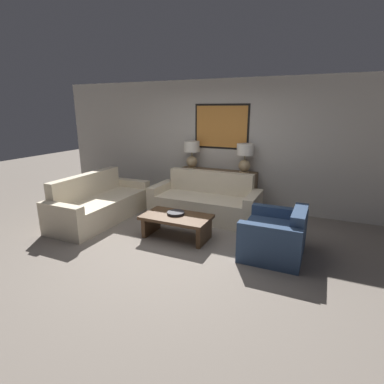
{
  "coord_description": "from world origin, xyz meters",
  "views": [
    {
      "loc": [
        2.07,
        -3.61,
        2.05
      ],
      "look_at": [
        -0.01,
        0.99,
        0.65
      ],
      "focal_mm": 28.0,
      "sensor_mm": 36.0,
      "label": 1
    }
  ],
  "objects_px": {
    "couch_by_side": "(100,205)",
    "decorative_bowl": "(176,213)",
    "table_lamp_right": "(245,156)",
    "couch_by_back_wall": "(205,203)",
    "table_lamp_left": "(192,152)",
    "coffee_table": "(177,222)",
    "armchair_near_back_wall": "(275,237)",
    "console_table": "(217,189)"
  },
  "relations": [
    {
      "from": "console_table",
      "to": "couch_by_side",
      "type": "relative_size",
      "value": 0.79
    },
    {
      "from": "table_lamp_right",
      "to": "console_table",
      "type": "bearing_deg",
      "value": -180.0
    },
    {
      "from": "table_lamp_right",
      "to": "coffee_table",
      "type": "distance_m",
      "value": 2.07
    },
    {
      "from": "console_table",
      "to": "table_lamp_right",
      "type": "distance_m",
      "value": 0.95
    },
    {
      "from": "coffee_table",
      "to": "decorative_bowl",
      "type": "bearing_deg",
      "value": 126.35
    },
    {
      "from": "decorative_bowl",
      "to": "armchair_near_back_wall",
      "type": "bearing_deg",
      "value": 0.48
    },
    {
      "from": "table_lamp_left",
      "to": "armchair_near_back_wall",
      "type": "relative_size",
      "value": 0.59
    },
    {
      "from": "armchair_near_back_wall",
      "to": "couch_by_side",
      "type": "bearing_deg",
      "value": 178.34
    },
    {
      "from": "couch_by_back_wall",
      "to": "console_table",
      "type": "bearing_deg",
      "value": 90.0
    },
    {
      "from": "coffee_table",
      "to": "decorative_bowl",
      "type": "relative_size",
      "value": 3.85
    },
    {
      "from": "couch_by_back_wall",
      "to": "couch_by_side",
      "type": "height_order",
      "value": "same"
    },
    {
      "from": "table_lamp_right",
      "to": "couch_by_back_wall",
      "type": "bearing_deg",
      "value": -131.72
    },
    {
      "from": "decorative_bowl",
      "to": "armchair_near_back_wall",
      "type": "relative_size",
      "value": 0.29
    },
    {
      "from": "table_lamp_left",
      "to": "couch_by_back_wall",
      "type": "xyz_separation_m",
      "value": [
        0.58,
        -0.65,
        -0.87
      ]
    },
    {
      "from": "table_lamp_left",
      "to": "armchair_near_back_wall",
      "type": "distance_m",
      "value": 2.85
    },
    {
      "from": "coffee_table",
      "to": "table_lamp_right",
      "type": "bearing_deg",
      "value": 70.44
    },
    {
      "from": "decorative_bowl",
      "to": "console_table",
      "type": "bearing_deg",
      "value": 87.02
    },
    {
      "from": "console_table",
      "to": "couch_by_back_wall",
      "type": "height_order",
      "value": "couch_by_back_wall"
    },
    {
      "from": "table_lamp_right",
      "to": "decorative_bowl",
      "type": "height_order",
      "value": "table_lamp_right"
    },
    {
      "from": "couch_by_side",
      "to": "decorative_bowl",
      "type": "height_order",
      "value": "couch_by_side"
    },
    {
      "from": "table_lamp_right",
      "to": "armchair_near_back_wall",
      "type": "distance_m",
      "value": 2.14
    },
    {
      "from": "table_lamp_right",
      "to": "couch_by_back_wall",
      "type": "distance_m",
      "value": 1.23
    },
    {
      "from": "console_table",
      "to": "table_lamp_left",
      "type": "xyz_separation_m",
      "value": [
        -0.58,
        0.0,
        0.75
      ]
    },
    {
      "from": "couch_by_back_wall",
      "to": "armchair_near_back_wall",
      "type": "relative_size",
      "value": 2.13
    },
    {
      "from": "couch_by_side",
      "to": "coffee_table",
      "type": "height_order",
      "value": "couch_by_side"
    },
    {
      "from": "table_lamp_left",
      "to": "couch_by_side",
      "type": "distance_m",
      "value": 2.19
    },
    {
      "from": "console_table",
      "to": "armchair_near_back_wall",
      "type": "relative_size",
      "value": 1.69
    },
    {
      "from": "table_lamp_left",
      "to": "table_lamp_right",
      "type": "distance_m",
      "value": 1.16
    },
    {
      "from": "table_lamp_right",
      "to": "coffee_table",
      "type": "xyz_separation_m",
      "value": [
        -0.63,
        -1.77,
        -0.88
      ]
    },
    {
      "from": "console_table",
      "to": "table_lamp_left",
      "type": "height_order",
      "value": "table_lamp_left"
    },
    {
      "from": "couch_by_side",
      "to": "armchair_near_back_wall",
      "type": "relative_size",
      "value": 2.13
    },
    {
      "from": "table_lamp_right",
      "to": "coffee_table",
      "type": "relative_size",
      "value": 0.53
    },
    {
      "from": "table_lamp_right",
      "to": "coffee_table",
      "type": "height_order",
      "value": "table_lamp_right"
    },
    {
      "from": "coffee_table",
      "to": "armchair_near_back_wall",
      "type": "relative_size",
      "value": 1.13
    },
    {
      "from": "table_lamp_right",
      "to": "armchair_near_back_wall",
      "type": "xyz_separation_m",
      "value": [
        0.94,
        -1.7,
        -0.88
      ]
    },
    {
      "from": "couch_by_side",
      "to": "coffee_table",
      "type": "bearing_deg",
      "value": -5.41
    },
    {
      "from": "table_lamp_left",
      "to": "couch_by_back_wall",
      "type": "relative_size",
      "value": 0.28
    },
    {
      "from": "couch_by_side",
      "to": "decorative_bowl",
      "type": "distance_m",
      "value": 1.7
    },
    {
      "from": "table_lamp_left",
      "to": "coffee_table",
      "type": "bearing_deg",
      "value": -73.31
    },
    {
      "from": "table_lamp_left",
      "to": "decorative_bowl",
      "type": "height_order",
      "value": "table_lamp_left"
    },
    {
      "from": "table_lamp_right",
      "to": "couch_by_side",
      "type": "bearing_deg",
      "value": -145.77
    },
    {
      "from": "table_lamp_left",
      "to": "coffee_table",
      "type": "distance_m",
      "value": 2.05
    }
  ]
}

